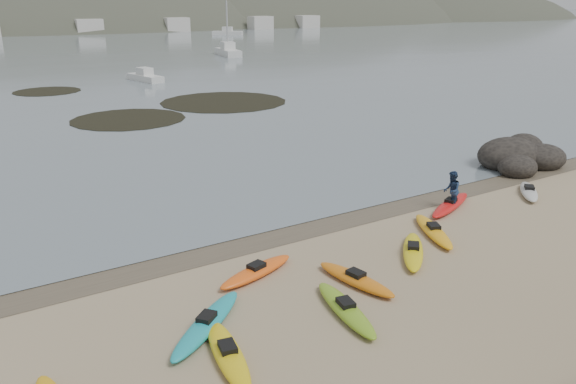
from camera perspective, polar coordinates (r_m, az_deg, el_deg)
ground at (r=22.55m, az=0.00°, el=-3.61°), size 600.00×600.00×0.00m
wet_sand at (r=22.32m, az=0.41°, el=-3.85°), size 60.00×60.00×0.00m
kayaks at (r=18.84m, az=6.52°, el=-7.91°), size 23.41×7.85×0.34m
person_east at (r=25.21m, az=16.28°, el=0.14°), size 1.05×1.04×1.71m
rock_cluster at (r=33.50m, az=22.42°, el=2.95°), size 5.43×4.02×1.91m
kelp_mats at (r=50.76m, az=-12.55°, el=8.66°), size 21.11×25.63×0.04m
moored_boats at (r=104.48m, az=-23.01°, el=12.99°), size 104.54×83.09×1.27m
far_hills at (r=218.93m, az=-19.03°, el=11.41°), size 550.00×135.00×80.00m
far_town at (r=163.67m, az=-27.09°, el=14.56°), size 199.00×5.00×4.00m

